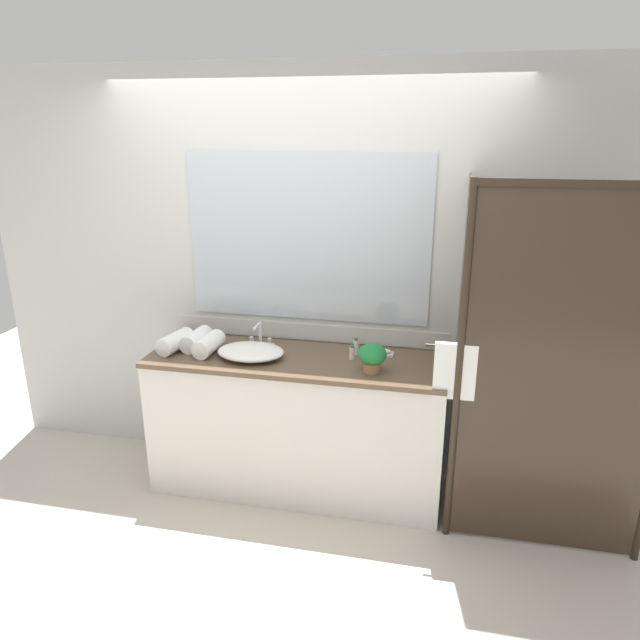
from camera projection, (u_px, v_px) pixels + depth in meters
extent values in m
plane|color=beige|center=(298.00, 486.00, 3.79)|extent=(8.00, 8.00, 0.00)
cube|color=silver|center=(308.00, 279.00, 3.70)|extent=(4.40, 0.05, 2.60)
cube|color=silver|center=(308.00, 332.00, 3.78)|extent=(1.80, 0.01, 0.11)
cube|color=silver|center=(307.00, 239.00, 3.59)|extent=(1.53, 0.01, 1.04)
cube|color=silver|center=(297.00, 425.00, 3.66)|extent=(1.80, 0.56, 0.87)
cube|color=brown|center=(296.00, 360.00, 3.51)|extent=(1.80, 0.58, 0.03)
cylinder|color=#2D2319|center=(459.00, 373.00, 3.03)|extent=(0.04, 0.04, 2.00)
cube|color=#2D2319|center=(588.00, 183.00, 2.63)|extent=(1.00, 0.04, 0.04)
cube|color=#382B21|center=(560.00, 382.00, 2.93)|extent=(0.96, 0.01, 1.96)
cube|color=#382B21|center=(458.00, 354.00, 3.30)|extent=(0.01, 0.57, 1.96)
cylinder|color=#2D2319|center=(457.00, 347.00, 3.00)|extent=(0.32, 0.02, 0.02)
cube|color=white|center=(455.00, 371.00, 3.05)|extent=(0.22, 0.04, 0.31)
ellipsoid|color=white|center=(251.00, 352.00, 3.50)|extent=(0.41, 0.31, 0.07)
cube|color=silver|center=(261.00, 345.00, 3.69)|extent=(0.17, 0.04, 0.02)
cylinder|color=silver|center=(260.00, 333.00, 3.66)|extent=(0.02, 0.02, 0.14)
cylinder|color=silver|center=(257.00, 326.00, 3.59)|extent=(0.02, 0.12, 0.02)
cylinder|color=silver|center=(252.00, 340.00, 3.69)|extent=(0.02, 0.02, 0.04)
cylinder|color=silver|center=(270.00, 341.00, 3.67)|extent=(0.02, 0.02, 0.04)
cylinder|color=#B77A51|center=(372.00, 367.00, 3.30)|extent=(0.10, 0.10, 0.06)
ellipsoid|color=#1F7637|center=(372.00, 354.00, 3.27)|extent=(0.16, 0.16, 0.12)
cube|color=silver|center=(385.00, 354.00, 3.55)|extent=(0.10, 0.07, 0.01)
ellipsoid|color=silver|center=(385.00, 351.00, 3.54)|extent=(0.07, 0.04, 0.02)
cylinder|color=white|center=(356.00, 347.00, 3.55)|extent=(0.03, 0.03, 0.09)
cylinder|color=#2D6638|center=(356.00, 339.00, 3.53)|extent=(0.02, 0.02, 0.01)
cylinder|color=white|center=(352.00, 353.00, 3.47)|extent=(0.03, 0.03, 0.07)
cylinder|color=#2D6638|center=(352.00, 346.00, 3.46)|extent=(0.02, 0.02, 0.01)
cylinder|color=white|center=(175.00, 342.00, 3.60)|extent=(0.16, 0.27, 0.11)
cylinder|color=white|center=(197.00, 339.00, 3.64)|extent=(0.13, 0.26, 0.11)
cylinder|color=white|center=(209.00, 344.00, 3.56)|extent=(0.13, 0.26, 0.11)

